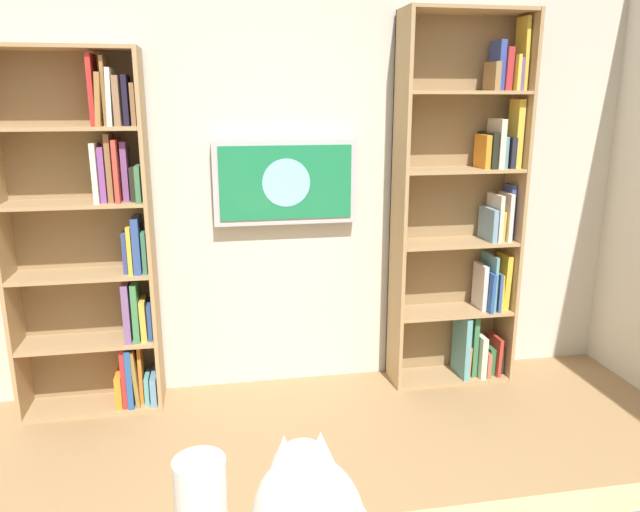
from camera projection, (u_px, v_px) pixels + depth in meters
The scene contains 4 objects.
wall_back at pixel (273, 169), 3.55m from camera, with size 4.52×0.06×2.70m, color beige.
bookshelf_left at pixel (468, 217), 3.67m from camera, with size 0.76×0.28×2.24m.
bookshelf_right at pixel (98, 240), 3.30m from camera, with size 0.78×0.28×2.01m.
wall_mounted_tv at pixel (285, 182), 3.50m from camera, with size 0.84×0.07×0.50m.
Camera 1 is at (0.37, 1.33, 1.75)m, focal length 33.58 mm.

